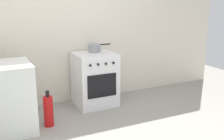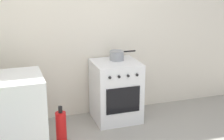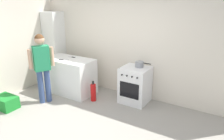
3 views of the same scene
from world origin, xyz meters
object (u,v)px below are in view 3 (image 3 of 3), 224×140
Objects in this scene: knife_utility at (63,60)px; pot at (139,64)px; larder_cabinet at (55,47)px; knife_paring at (72,57)px; person at (42,63)px; recycling_crate_lower at (6,102)px; fire_extinguisher at (93,92)px; oven_left at (135,85)px.

pot is at bearing 18.34° from knife_utility.
knife_utility is 0.11× the size of larder_cabinet.
pot is 1.79× the size of knife_paring.
recycling_crate_lower is (-0.52, -0.69, -0.83)m from person.
pot reaches higher than knife_paring.
person reaches higher than recycling_crate_lower.
fire_extinguisher is 0.25× the size of larder_cabinet.
larder_cabinet is at bearing 177.80° from oven_left.
pot is 3.14m from recycling_crate_lower.
person is (-1.86, -1.22, 0.05)m from pot.
recycling_crate_lower is at bearing -126.99° from person.
knife_utility is at bearing -33.85° from larder_cabinet.
pot is at bearing 9.59° from knife_paring.
pot is 1.29m from fire_extinguisher.
knife_paring is at bearing -170.41° from pot.
oven_left is at bearing 37.87° from recycling_crate_lower.
oven_left is 2.71m from larder_cabinet.
person reaches higher than knife_paring.
pot is at bearing -0.20° from larder_cabinet.
oven_left is 0.42× the size of larder_cabinet.
knife_paring is 0.41× the size of recycling_crate_lower.
knife_paring reaches higher than recycling_crate_lower.
pot is 1.79m from knife_paring.
knife_paring is 1.88m from recycling_crate_lower.
person reaches higher than pot.
person is 1.36m from fire_extinguisher.
oven_left is 1.70× the size of fire_extinguisher.
oven_left is 2.96m from recycling_crate_lower.
pot reaches higher than fire_extinguisher.
knife_paring is 0.11× the size of larder_cabinet.
knife_utility reaches higher than fire_extinguisher.
recycling_crate_lower is at bearing -141.29° from pot.
knife_utility is 0.14× the size of person.
larder_cabinet is (-0.90, 0.60, 0.10)m from knife_utility.
recycling_crate_lower is at bearing -80.41° from larder_cabinet.
knife_utility is 1.62m from recycling_crate_lower.
knife_paring is 0.92m from person.
pot is 0.75× the size of fire_extinguisher.
larder_cabinet reaches higher than knife_utility.
larder_cabinet reaches higher than person.
larder_cabinet is at bearing 124.46° from person.
fire_extinguisher is 1.98m from recycling_crate_lower.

